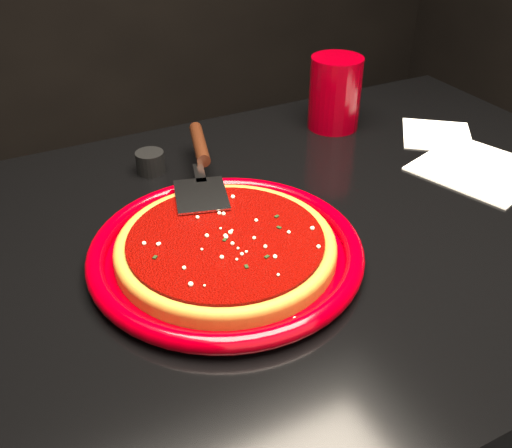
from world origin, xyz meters
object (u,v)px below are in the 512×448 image
(plate, at_px, (226,251))
(pizza_server, at_px, (202,165))
(cup, at_px, (335,93))
(ramekin, at_px, (150,162))
(table, at_px, (287,392))

(plate, xyz_separation_m, pizza_server, (0.04, 0.18, 0.03))
(cup, bearing_deg, ramekin, -177.75)
(table, bearing_deg, plate, -165.19)
(pizza_server, relative_size, cup, 2.32)
(cup, distance_m, ramekin, 0.38)
(plate, xyz_separation_m, ramekin, (-0.01, 0.28, 0.00))
(plate, bearing_deg, cup, 38.90)
(plate, relative_size, ramekin, 7.71)
(table, bearing_deg, cup, 47.69)
(table, height_order, plate, plate)
(plate, distance_m, cup, 0.47)
(table, distance_m, ramekin, 0.48)
(plate, height_order, pizza_server, pizza_server)
(ramekin, bearing_deg, plate, -87.50)
(plate, relative_size, cup, 2.68)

